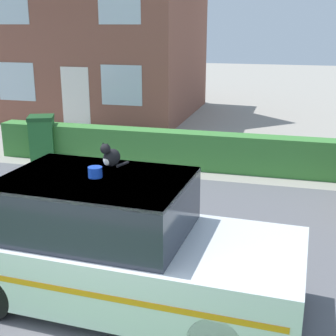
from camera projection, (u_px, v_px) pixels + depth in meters
name	position (u px, v px, depth m)	size (l,w,h in m)	color
road_strip	(149.00, 234.00, 8.07)	(28.00, 6.19, 0.01)	#5B5B60
garden_hedge	(207.00, 151.00, 11.51)	(11.16, 0.53, 0.92)	#3D7F38
police_car	(115.00, 245.00, 5.92)	(4.55, 1.98, 1.80)	black
cat	(111.00, 156.00, 5.66)	(0.29, 0.32, 0.32)	black
house_left	(102.00, 10.00, 17.95)	(7.38, 6.82, 7.76)	brown
wheelie_bin	(42.00, 138.00, 12.32)	(0.84, 0.85, 1.18)	#23662D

